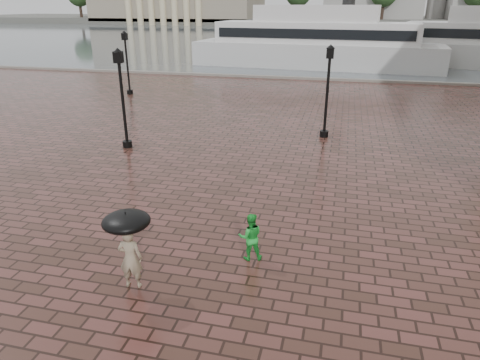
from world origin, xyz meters
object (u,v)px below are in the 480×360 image
object	(u,v)px
street_lamps	(184,81)
ferry_near	(315,42)
adult_pedestrian	(130,258)
child_pedestrian	(250,237)

from	to	relation	value
street_lamps	ferry_near	bearing A→B (deg)	78.06
adult_pedestrian	child_pedestrian	distance (m)	3.10
child_pedestrian	street_lamps	bearing A→B (deg)	-81.01
child_pedestrian	ferry_near	distance (m)	38.78
street_lamps	ferry_near	distance (m)	25.88
child_pedestrian	ferry_near	size ratio (longest dim) A/B	0.05
adult_pedestrian	ferry_near	size ratio (longest dim) A/B	0.06
adult_pedestrian	ferry_near	bearing A→B (deg)	-100.22
adult_pedestrian	child_pedestrian	bearing A→B (deg)	-151.92
street_lamps	ferry_near	xyz separation A→B (m)	(5.35, 25.32, 0.24)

